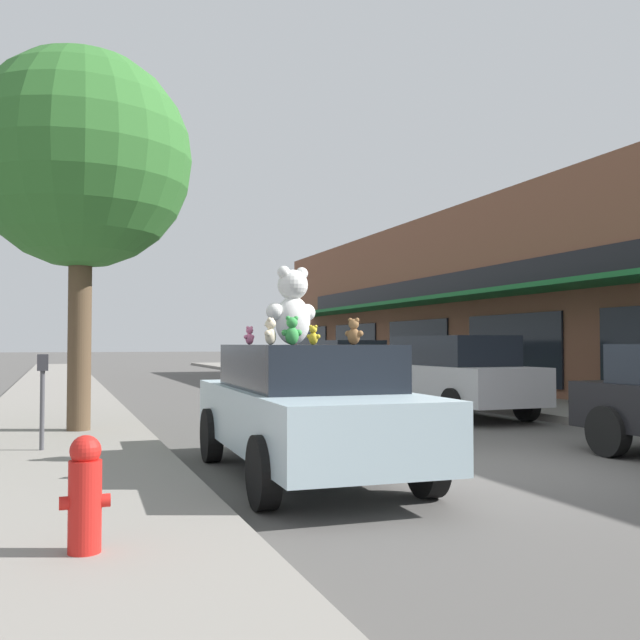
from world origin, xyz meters
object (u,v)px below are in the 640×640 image
teddy_bear_pink (249,336)px  street_tree (82,161)px  teddy_bear_green (292,331)px  parked_car_far_center (452,373)px  parked_car_far_right (344,366)px  fire_hydrant (85,494)px  plush_art_car (305,406)px  teddy_bear_giant (292,307)px  teddy_bear_yellow (313,335)px  teddy_bear_cream (270,332)px  teddy_bear_brown (354,332)px  parking_meter (42,389)px

teddy_bear_pink → street_tree: 5.09m
teddy_bear_green → parked_car_far_center: bearing=-126.9°
teddy_bear_pink → parked_car_far_right: 12.55m
fire_hydrant → teddy_bear_pink: bearing=59.6°
plush_art_car → teddy_bear_pink: teddy_bear_pink is taller
parked_car_far_center → parked_car_far_right: parked_car_far_center is taller
teddy_bear_giant → fire_hydrant: size_ratio=1.22×
plush_art_car → teddy_bear_yellow: teddy_bear_yellow is taller
teddy_bear_cream → fire_hydrant: size_ratio=0.37×
plush_art_car → teddy_bear_green: 1.20m
teddy_bear_yellow → teddy_bear_brown: size_ratio=0.79×
parked_car_far_center → street_tree: 8.61m
parking_meter → parked_car_far_right: bearing=49.2°
teddy_bear_giant → teddy_bear_green: size_ratio=3.13×
teddy_bear_brown → parking_meter: teddy_bear_brown is taller
parked_car_far_right → fire_hydrant: bearing=-118.2°
plush_art_car → parked_car_far_right: (5.29, 11.78, 0.07)m
teddy_bear_cream → teddy_bear_yellow: bearing=151.5°
teddy_bear_yellow → parking_meter: teddy_bear_yellow is taller
teddy_bear_cream → parked_car_far_right: bearing=-171.1°
teddy_bear_green → teddy_bear_cream: size_ratio=1.06×
teddy_bear_pink → parking_meter: size_ratio=0.18×
plush_art_car → parked_car_far_center: parked_car_far_center is taller
plush_art_car → parked_car_far_center: 7.71m
parked_car_far_center → street_tree: bearing=-170.9°
teddy_bear_brown → fire_hydrant: (-2.70, -1.71, -1.14)m
teddy_bear_brown → teddy_bear_giant: bearing=-36.6°
parked_car_far_center → parking_meter: (-8.21, -3.35, 0.04)m
teddy_bear_cream → teddy_bear_pink: 1.35m
street_tree → teddy_bear_yellow: bearing=-63.5°
teddy_bear_pink → teddy_bear_brown: (0.65, -1.78, 0.02)m
teddy_bear_pink → teddy_bear_yellow: bearing=83.5°
teddy_bear_cream → parked_car_far_center: 8.66m
teddy_bear_giant → parking_meter: size_ratio=0.76×
parking_meter → teddy_bear_pink: bearing=-33.3°
plush_art_car → parking_meter: plush_art_car is taller
teddy_bear_cream → parked_car_far_center: (5.91, 6.28, -0.77)m
teddy_bear_giant → teddy_bear_pink: (-0.47, 0.27, -0.35)m
street_tree → fire_hydrant: 8.25m
teddy_bear_brown → parking_meter: bearing=-1.0°
parked_car_far_right → teddy_bear_brown: bearing=-111.7°
street_tree → parking_meter: (-0.52, -2.12, -3.62)m
teddy_bear_brown → parked_car_far_center: 8.49m
teddy_bear_green → street_tree: bearing=-63.6°
teddy_bear_giant → parked_car_far_right: size_ratio=0.24×
teddy_bear_green → teddy_bear_pink: size_ratio=1.34×
teddy_bear_green → plush_art_car: bearing=-113.6°
plush_art_car → teddy_bear_brown: bearing=-80.2°
teddy_bear_pink → street_tree: (-1.90, 3.71, 2.92)m
teddy_bear_yellow → plush_art_car: bearing=-54.2°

